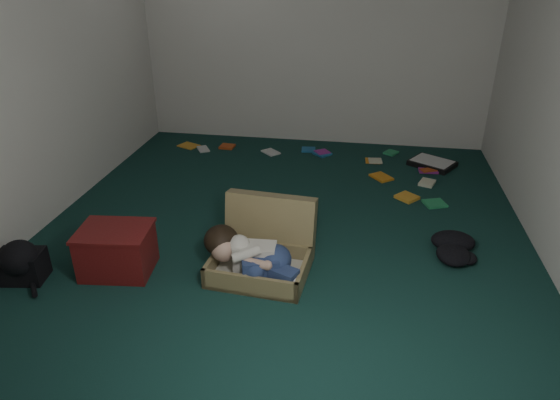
% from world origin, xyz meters
% --- Properties ---
extents(floor, '(4.50, 4.50, 0.00)m').
position_xyz_m(floor, '(0.00, 0.00, 0.00)').
color(floor, '#11312C').
rests_on(floor, ground).
extents(wall_back, '(4.50, 0.00, 4.50)m').
position_xyz_m(wall_back, '(0.00, 2.25, 1.30)').
color(wall_back, white).
rests_on(wall_back, ground).
extents(wall_front, '(4.50, 0.00, 4.50)m').
position_xyz_m(wall_front, '(0.00, -2.25, 1.30)').
color(wall_front, white).
rests_on(wall_front, ground).
extents(wall_left, '(0.00, 4.50, 4.50)m').
position_xyz_m(wall_left, '(-2.00, 0.00, 1.30)').
color(wall_left, white).
rests_on(wall_left, ground).
extents(suitcase, '(0.73, 0.72, 0.50)m').
position_xyz_m(suitcase, '(-0.05, -0.56, 0.15)').
color(suitcase, olive).
rests_on(suitcase, floor).
extents(person, '(0.73, 0.40, 0.31)m').
position_xyz_m(person, '(-0.11, -0.73, 0.19)').
color(person, beige).
rests_on(person, suitcase).
extents(maroon_bin, '(0.54, 0.45, 0.34)m').
position_xyz_m(maroon_bin, '(-1.08, -0.79, 0.17)').
color(maroon_bin, maroon).
rests_on(maroon_bin, floor).
extents(backpack, '(0.44, 0.37, 0.23)m').
position_xyz_m(backpack, '(-1.70, -1.00, 0.12)').
color(backpack, black).
rests_on(backpack, floor).
extents(clothing_pile, '(0.46, 0.40, 0.13)m').
position_xyz_m(clothing_pile, '(1.37, -0.18, 0.06)').
color(clothing_pile, black).
rests_on(clothing_pile, floor).
extents(paper_tray, '(0.55, 0.52, 0.06)m').
position_xyz_m(paper_tray, '(1.38, 1.65, 0.03)').
color(paper_tray, black).
rests_on(paper_tray, floor).
extents(book_scatter, '(3.01, 1.45, 0.02)m').
position_xyz_m(book_scatter, '(0.35, 1.53, 0.01)').
color(book_scatter, gold).
rests_on(book_scatter, floor).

